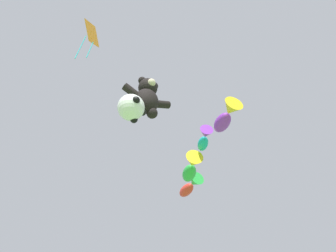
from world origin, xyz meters
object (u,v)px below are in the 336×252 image
(fish_kite_violet, at_px, (226,116))
(fish_kite_crimson, at_px, (190,186))
(fish_kite_teal, at_px, (204,139))
(soccer_ball_kite, at_px, (131,108))
(fish_kite_emerald, at_px, (191,167))
(diamond_kite, at_px, (91,35))
(teddy_bear_kite, at_px, (147,97))

(fish_kite_violet, bearing_deg, fish_kite_crimson, 71.34)
(fish_kite_violet, bearing_deg, fish_kite_teal, 77.18)
(fish_kite_violet, xyz_separation_m, fish_kite_crimson, (2.03, 6.01, 0.46))
(fish_kite_violet, relative_size, fish_kite_crimson, 0.84)
(soccer_ball_kite, height_order, fish_kite_violet, fish_kite_violet)
(fish_kite_emerald, bearing_deg, fish_kite_crimson, 58.17)
(fish_kite_emerald, distance_m, diamond_kite, 8.23)
(fish_kite_crimson, bearing_deg, teddy_bear_kite, -135.23)
(soccer_ball_kite, xyz_separation_m, fish_kite_teal, (4.69, 2.07, 2.34))
(fish_kite_violet, xyz_separation_m, fish_kite_teal, (0.52, 2.30, 0.74))
(teddy_bear_kite, relative_size, soccer_ball_kite, 2.02)
(soccer_ball_kite, distance_m, fish_kite_teal, 5.64)
(fish_kite_violet, height_order, fish_kite_teal, fish_kite_teal)
(teddy_bear_kite, bearing_deg, diamond_kite, -178.32)
(fish_kite_violet, relative_size, diamond_kite, 0.65)
(teddy_bear_kite, relative_size, diamond_kite, 0.72)
(fish_kite_violet, relative_size, fish_kite_emerald, 0.79)
(teddy_bear_kite, height_order, fish_kite_emerald, teddy_bear_kite)
(fish_kite_violet, distance_m, fish_kite_emerald, 4.23)
(fish_kite_emerald, distance_m, fish_kite_crimson, 2.21)
(soccer_ball_kite, relative_size, fish_kite_teal, 0.60)
(fish_kite_teal, relative_size, fish_kite_crimson, 0.77)
(soccer_ball_kite, height_order, diamond_kite, diamond_kite)
(soccer_ball_kite, relative_size, fish_kite_crimson, 0.46)
(fish_kite_violet, height_order, fish_kite_emerald, fish_kite_emerald)
(fish_kite_violet, xyz_separation_m, diamond_kite, (-6.27, 0.40, 1.93))
(teddy_bear_kite, relative_size, fish_kite_teal, 1.21)
(soccer_ball_kite, distance_m, diamond_kite, 4.11)
(fish_kite_emerald, relative_size, diamond_kite, 0.82)
(teddy_bear_kite, distance_m, fish_kite_emerald, 5.75)
(teddy_bear_kite, xyz_separation_m, diamond_kite, (-2.73, -0.08, 2.26))
(fish_kite_teal, height_order, fish_kite_emerald, fish_kite_teal)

